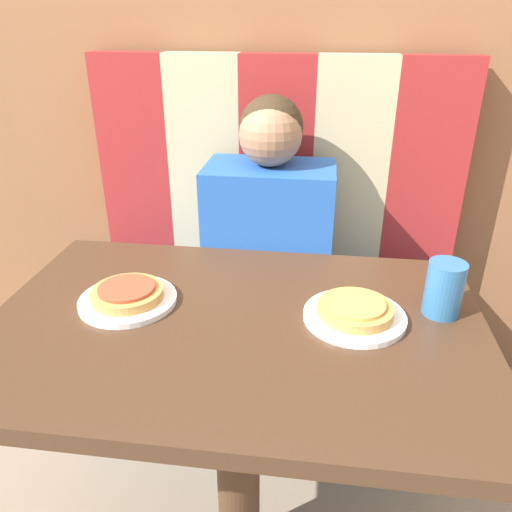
{
  "coord_description": "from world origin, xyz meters",
  "views": [
    {
      "loc": [
        0.15,
        -0.81,
        1.27
      ],
      "look_at": [
        0.0,
        0.31,
        0.72
      ],
      "focal_mm": 35.0,
      "sensor_mm": 36.0,
      "label": 1
    }
  ],
  "objects_px": {
    "plate_right": "(354,316)",
    "drinking_cup": "(444,289)",
    "pizza_right": "(355,309)",
    "plate_left": "(128,300)",
    "pizza_left": "(127,293)",
    "person": "(270,203)"
  },
  "relations": [
    {
      "from": "plate_left",
      "to": "plate_right",
      "type": "height_order",
      "value": "same"
    },
    {
      "from": "plate_right",
      "to": "drinking_cup",
      "type": "height_order",
      "value": "drinking_cup"
    },
    {
      "from": "plate_right",
      "to": "pizza_right",
      "type": "xyz_separation_m",
      "value": [
        0.0,
        -0.0,
        0.02
      ]
    },
    {
      "from": "plate_left",
      "to": "pizza_left",
      "type": "relative_size",
      "value": 1.35
    },
    {
      "from": "person",
      "to": "drinking_cup",
      "type": "distance_m",
      "value": 0.67
    },
    {
      "from": "pizza_right",
      "to": "drinking_cup",
      "type": "bearing_deg",
      "value": 15.14
    },
    {
      "from": "plate_right",
      "to": "pizza_right",
      "type": "distance_m",
      "value": 0.02
    },
    {
      "from": "plate_right",
      "to": "pizza_right",
      "type": "bearing_deg",
      "value": -90.0
    },
    {
      "from": "person",
      "to": "plate_right",
      "type": "height_order",
      "value": "person"
    },
    {
      "from": "person",
      "to": "plate_left",
      "type": "height_order",
      "value": "person"
    },
    {
      "from": "plate_left",
      "to": "pizza_right",
      "type": "xyz_separation_m",
      "value": [
        0.46,
        -0.0,
        0.02
      ]
    },
    {
      "from": "plate_right",
      "to": "drinking_cup",
      "type": "xyz_separation_m",
      "value": [
        0.17,
        0.05,
        0.05
      ]
    },
    {
      "from": "plate_right",
      "to": "pizza_right",
      "type": "height_order",
      "value": "pizza_right"
    },
    {
      "from": "plate_left",
      "to": "plate_right",
      "type": "bearing_deg",
      "value": 0.0
    },
    {
      "from": "plate_left",
      "to": "drinking_cup",
      "type": "bearing_deg",
      "value": 4.18
    },
    {
      "from": "plate_right",
      "to": "person",
      "type": "bearing_deg",
      "value": 111.7
    },
    {
      "from": "plate_right",
      "to": "pizza_left",
      "type": "bearing_deg",
      "value": -180.0
    },
    {
      "from": "plate_right",
      "to": "drinking_cup",
      "type": "bearing_deg",
      "value": 15.14
    },
    {
      "from": "person",
      "to": "pizza_left",
      "type": "relative_size",
      "value": 3.94
    },
    {
      "from": "pizza_right",
      "to": "drinking_cup",
      "type": "xyz_separation_m",
      "value": [
        0.17,
        0.05,
        0.03
      ]
    },
    {
      "from": "drinking_cup",
      "to": "pizza_left",
      "type": "bearing_deg",
      "value": -175.82
    },
    {
      "from": "pizza_left",
      "to": "person",
      "type": "bearing_deg",
      "value": 68.3
    }
  ]
}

